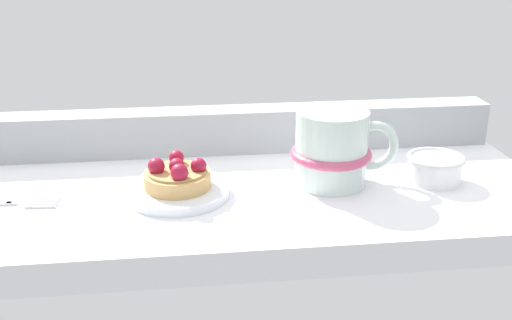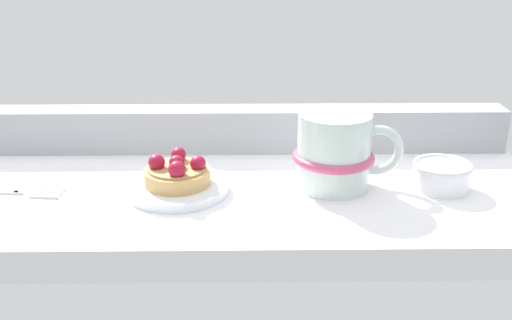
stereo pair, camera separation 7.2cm
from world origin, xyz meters
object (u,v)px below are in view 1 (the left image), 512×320
at_px(dessert_plate, 178,191).
at_px(raspberry_tart, 177,176).
at_px(sugar_bowl, 435,167).
at_px(coffee_mug, 334,150).

height_order(dessert_plate, raspberry_tart, raspberry_tart).
distance_m(raspberry_tart, sugar_bowl, 0.32).
bearing_deg(raspberry_tart, sugar_bowl, 1.22).
bearing_deg(dessert_plate, raspberry_tart, -85.00).
height_order(dessert_plate, sugar_bowl, sugar_bowl).
bearing_deg(sugar_bowl, coffee_mug, 177.81).
bearing_deg(sugar_bowl, raspberry_tart, -178.78).
distance_m(dessert_plate, sugar_bowl, 0.32).
relative_size(coffee_mug, sugar_bowl, 1.90).
relative_size(dessert_plate, coffee_mug, 0.90).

